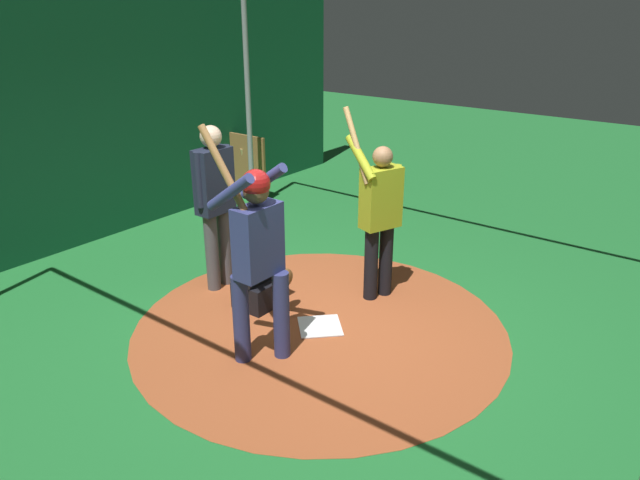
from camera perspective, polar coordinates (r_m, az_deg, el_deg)
ground_plane at (r=6.06m, az=-0.00°, el=-8.34°), size 26.28×26.28×0.00m
dirt_circle at (r=6.06m, az=-0.00°, el=-8.32°), size 3.73×3.73×0.01m
home_plate at (r=6.06m, az=-0.00°, el=-8.25°), size 0.59×0.59×0.01m
batter at (r=5.12m, az=-6.03°, el=-0.79°), size 0.68×0.49×2.13m
catcher at (r=6.30m, az=-5.77°, el=-3.43°), size 0.58×0.40×0.94m
umpire at (r=6.60m, az=-10.01°, el=3.91°), size 0.23×0.49×1.85m
visitor at (r=6.31m, az=5.73°, el=2.65°), size 0.64×0.51×2.06m
back_wall at (r=8.35m, az=-22.62°, el=12.00°), size 0.22×10.28×3.66m
cage_frame at (r=5.28m, az=-0.00°, el=14.17°), size 6.34×4.73×3.33m
bat_rack at (r=10.01m, az=-7.73°, el=6.99°), size 1.18×0.20×1.05m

